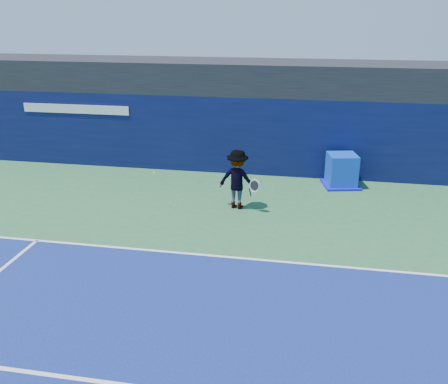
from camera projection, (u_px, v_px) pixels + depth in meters
The scene contains 7 objects.
ground at pixel (181, 322), 10.42m from camera, with size 80.00×80.00×0.00m, color #2E673B.
baseline at pixel (210, 255), 13.19m from camera, with size 24.00×0.10×0.01m, color white.
stadium_band at pixel (254, 77), 19.78m from camera, with size 36.00×3.00×1.20m, color black.
back_wall_assembly at pixel (249, 134), 19.59m from camera, with size 36.00×1.03×3.00m.
equipment_cart at pixel (341, 172), 18.21m from camera, with size 1.49×1.49×1.20m.
tennis_player at pixel (238, 179), 16.06m from camera, with size 1.45×0.93×1.94m.
tennis_ball at pixel (154, 173), 15.94m from camera, with size 0.07×0.07×0.07m.
Camera 1 is at (2.50, -8.52, 6.16)m, focal length 40.00 mm.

